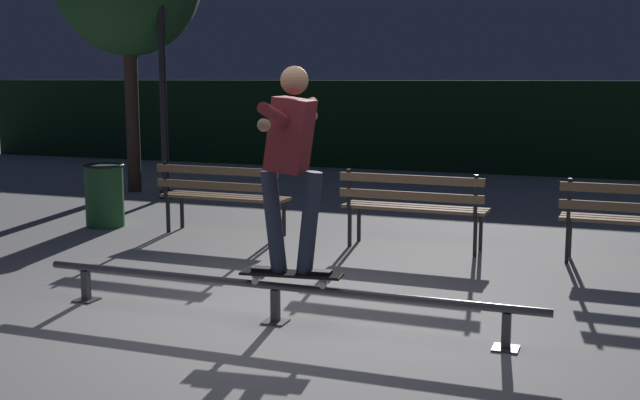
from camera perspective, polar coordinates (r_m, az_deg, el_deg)
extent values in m
plane|color=#ADAAA8|center=(6.28, -3.19, -8.70)|extent=(90.00, 90.00, 0.00)
cube|color=black|center=(16.60, 12.18, 5.17)|extent=(24.00, 1.20, 1.82)
cylinder|color=#47474C|center=(6.20, -3.21, -6.14)|extent=(4.13, 0.06, 0.06)
cube|color=#47474C|center=(7.11, -16.33, -5.88)|extent=(0.06, 0.06, 0.26)
cube|color=#47474C|center=(7.14, -16.28, -6.84)|extent=(0.18, 0.18, 0.01)
cube|color=#47474C|center=(6.24, -3.19, -7.56)|extent=(0.06, 0.06, 0.26)
cube|color=#47474C|center=(6.28, -3.18, -8.64)|extent=(0.18, 0.18, 0.01)
cube|color=#47474C|center=(5.79, 13.13, -9.08)|extent=(0.06, 0.06, 0.26)
cube|color=#47474C|center=(5.83, 13.09, -10.24)|extent=(0.18, 0.18, 0.01)
cube|color=black|center=(6.12, -2.04, -5.27)|extent=(0.80, 0.29, 0.02)
cube|color=black|center=(6.12, -2.04, -5.18)|extent=(0.78, 0.28, 0.00)
cube|color=#9E9EA3|center=(6.06, 0.39, -5.58)|extent=(0.07, 0.17, 0.02)
cube|color=#9E9EA3|center=(6.20, -4.41, -5.28)|extent=(0.07, 0.17, 0.02)
cylinder|color=beige|center=(6.00, 0.21, -6.09)|extent=(0.06, 0.04, 0.05)
cylinder|color=beige|center=(6.15, 0.56, -5.72)|extent=(0.06, 0.04, 0.05)
cylinder|color=beige|center=(6.14, -4.64, -5.77)|extent=(0.06, 0.04, 0.05)
cylinder|color=beige|center=(6.28, -4.18, -5.42)|extent=(0.06, 0.04, 0.05)
cube|color=black|center=(6.07, -0.40, -5.15)|extent=(0.27, 0.13, 0.03)
cube|color=black|center=(6.17, -3.66, -4.95)|extent=(0.27, 0.13, 0.03)
cylinder|color=#282D42|center=(6.00, -0.77, -1.65)|extent=(0.22, 0.15, 0.79)
cylinder|color=#282D42|center=(6.08, -3.33, -1.54)|extent=(0.22, 0.15, 0.79)
cube|color=maroon|center=(5.96, -2.10, 4.67)|extent=(0.37, 0.40, 0.57)
cylinder|color=maroon|center=(5.58, -3.16, 6.03)|extent=(0.16, 0.61, 0.21)
cylinder|color=maroon|center=(6.31, -1.17, 6.35)|extent=(0.16, 0.61, 0.21)
sphere|color=#A37556|center=(5.32, -4.02, 5.35)|extent=(0.09, 0.09, 0.09)
sphere|color=#A37556|center=(6.59, -0.55, 6.01)|extent=(0.09, 0.09, 0.09)
sphere|color=#A37556|center=(5.93, -1.84, 8.52)|extent=(0.21, 0.21, 0.21)
cube|color=black|center=(9.57, -2.59, -1.29)|extent=(0.04, 0.04, 0.44)
cube|color=black|center=(9.28, -3.40, -1.60)|extent=(0.04, 0.04, 0.44)
cube|color=black|center=(9.18, -3.53, 1.06)|extent=(0.04, 0.04, 0.44)
cube|color=black|center=(10.22, -9.81, -0.76)|extent=(0.04, 0.04, 0.44)
cube|color=black|center=(9.95, -10.77, -1.04)|extent=(0.04, 0.04, 0.44)
cube|color=black|center=(9.85, -10.96, 1.44)|extent=(0.04, 0.04, 0.44)
cube|color=brown|center=(9.82, -6.40, 0.33)|extent=(1.60, 0.12, 0.04)
cube|color=brown|center=(9.70, -6.78, 0.22)|extent=(1.60, 0.12, 0.04)
cube|color=brown|center=(9.57, -7.18, 0.11)|extent=(1.60, 0.12, 0.04)
cube|color=brown|center=(9.49, -7.40, 1.02)|extent=(1.60, 0.07, 0.09)
cube|color=brown|center=(9.47, -7.42, 2.09)|extent=(1.60, 0.07, 0.09)
cube|color=black|center=(8.92, 11.38, -2.18)|extent=(0.04, 0.04, 0.44)
cube|color=black|center=(8.61, 11.00, -2.55)|extent=(0.04, 0.04, 0.44)
cube|color=black|center=(8.50, 11.03, 0.31)|extent=(0.04, 0.04, 0.44)
cube|color=black|center=(9.27, 2.79, -1.61)|extent=(0.04, 0.04, 0.44)
cube|color=black|center=(8.97, 2.13, -1.95)|extent=(0.04, 0.04, 0.44)
cube|color=black|center=(8.86, 2.06, 0.80)|extent=(0.04, 0.04, 0.44)
cube|color=brown|center=(9.01, 7.00, -0.43)|extent=(1.60, 0.12, 0.04)
cube|color=brown|center=(8.88, 6.77, -0.56)|extent=(1.60, 0.12, 0.04)
cube|color=brown|center=(8.74, 6.53, -0.70)|extent=(1.60, 0.12, 0.04)
cube|color=brown|center=(8.65, 6.43, 0.29)|extent=(1.60, 0.07, 0.09)
cube|color=brown|center=(8.63, 6.45, 1.47)|extent=(1.60, 0.07, 0.09)
cube|color=black|center=(8.85, 17.38, -2.49)|extent=(0.04, 0.04, 0.44)
cube|color=black|center=(8.54, 17.21, -2.88)|extent=(0.04, 0.04, 0.44)
cube|color=black|center=(8.43, 17.32, 0.00)|extent=(0.04, 0.04, 0.44)
cylinder|color=#3D2D23|center=(13.60, -13.22, 5.89)|extent=(0.22, 0.22, 2.53)
cylinder|color=black|center=(12.69, -11.13, 8.19)|extent=(0.11, 0.11, 3.60)
cylinder|color=black|center=(12.82, -10.90, 0.39)|extent=(0.20, 0.20, 0.12)
cylinder|color=#23562D|center=(10.51, -15.10, 0.27)|extent=(0.48, 0.48, 0.78)
torus|color=black|center=(10.47, -15.19, 2.38)|extent=(0.52, 0.52, 0.04)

